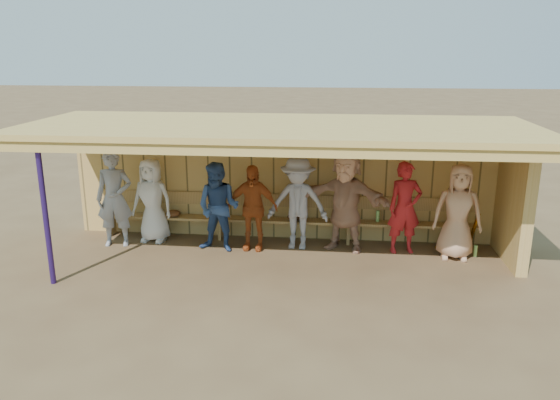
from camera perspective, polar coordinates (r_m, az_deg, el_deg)
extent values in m
plane|color=brown|center=(10.09, -0.21, -6.29)|extent=(90.00, 90.00, 0.00)
imported|color=gray|center=(11.04, -16.91, 0.16)|extent=(0.76, 0.56, 1.90)
imported|color=silver|center=(11.13, -13.21, -0.02)|extent=(0.88, 0.63, 1.69)
imported|color=#2E497E|center=(10.36, -6.45, -0.77)|extent=(0.94, 0.80, 1.72)
imported|color=#AB491B|center=(10.40, -2.92, -0.78)|extent=(0.99, 0.46, 1.66)
imported|color=#96949C|center=(10.43, 1.87, -0.33)|extent=(1.21, 0.75, 1.80)
imported|color=tan|center=(10.39, 6.84, -0.04)|extent=(1.90, 1.15, 1.96)
imported|color=#AB1B1E|center=(10.47, 12.90, -0.81)|extent=(0.71, 0.54, 1.75)
imported|color=tan|center=(10.43, 18.08, -1.19)|extent=(0.93, 0.66, 1.78)
cube|color=tan|center=(11.01, 0.54, 2.15)|extent=(8.60, 0.20, 2.40)
cube|color=tan|center=(10.58, 23.31, 0.29)|extent=(0.20, 1.62, 2.40)
cube|color=tan|center=(9.45, -0.22, 7.62)|extent=(8.80, 3.20, 0.10)
cube|color=tan|center=(8.00, -1.38, 5.20)|extent=(8.80, 0.10, 0.18)
cube|color=tan|center=(10.58, -21.30, 6.65)|extent=(0.08, 3.00, 0.16)
cube|color=tan|center=(10.18, -16.50, 6.76)|extent=(0.08, 3.00, 0.16)
cube|color=tan|center=(9.86, -11.35, 6.83)|extent=(0.08, 3.00, 0.16)
cube|color=tan|center=(9.62, -5.89, 6.84)|extent=(0.08, 3.00, 0.16)
cube|color=tan|center=(9.47, -0.22, 6.78)|extent=(0.08, 3.00, 0.16)
cube|color=tan|center=(9.42, 5.57, 6.66)|extent=(0.08, 3.00, 0.16)
cube|color=tan|center=(9.46, 11.37, 6.47)|extent=(0.08, 3.00, 0.16)
cube|color=tan|center=(9.60, 17.05, 6.22)|extent=(0.08, 3.00, 0.16)
cube|color=tan|center=(9.83, 22.52, 5.92)|extent=(0.08, 3.00, 0.16)
cylinder|color=navy|center=(9.51, -23.32, -1.36)|extent=(0.09, 0.09, 2.40)
cube|color=#AC8649|center=(10.94, 0.39, -2.15)|extent=(7.60, 0.32, 0.05)
cube|color=#AC8649|center=(10.99, 0.47, -0.04)|extent=(7.60, 0.04, 0.26)
cube|color=#AC8649|center=(11.89, -17.17, -2.54)|extent=(0.06, 0.29, 0.40)
cube|color=#AC8649|center=(11.20, -6.22, -3.03)|extent=(0.06, 0.29, 0.40)
cube|color=#AC8649|center=(10.97, 7.13, -3.47)|extent=(0.06, 0.29, 0.40)
cube|color=#AC8649|center=(11.27, 18.96, -3.71)|extent=(0.06, 0.29, 0.40)
cylinder|color=#C67817|center=(11.03, 19.53, -3.07)|extent=(0.13, 0.41, 0.80)
sphere|color=#C38F16|center=(11.01, 16.08, -4.79)|extent=(0.08, 0.08, 0.08)
ellipsoid|color=#593319|center=(11.30, -11.10, -1.38)|extent=(0.30, 0.24, 0.14)
ellipsoid|color=#593319|center=(11.30, -11.10, -1.38)|extent=(0.30, 0.24, 0.14)
ellipsoid|color=#593319|center=(10.85, 1.53, -1.80)|extent=(0.30, 0.24, 0.14)
cylinder|color=#90DD6E|center=(10.94, 10.19, -1.68)|extent=(0.07, 0.07, 0.22)
cylinder|color=yellow|center=(11.14, 17.63, -1.85)|extent=(0.07, 0.07, 0.22)
cylinder|color=#8FC763|center=(10.85, 19.74, -5.03)|extent=(0.07, 0.07, 0.22)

